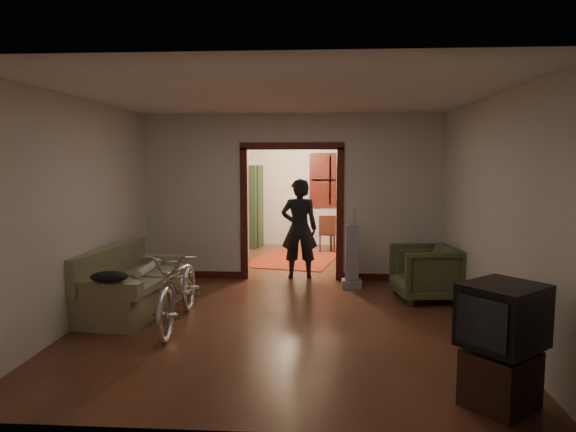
# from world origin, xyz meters

# --- Properties ---
(floor) EXTENTS (5.00, 8.50, 0.01)m
(floor) POSITION_xyz_m (0.00, 0.00, 0.00)
(floor) COLOR #3E1F14
(floor) RESTS_ON ground
(ceiling) EXTENTS (5.00, 8.50, 0.01)m
(ceiling) POSITION_xyz_m (0.00, 0.00, 2.80)
(ceiling) COLOR white
(ceiling) RESTS_ON floor
(wall_back) EXTENTS (5.00, 0.02, 2.80)m
(wall_back) POSITION_xyz_m (0.00, 4.25, 1.40)
(wall_back) COLOR beige
(wall_back) RESTS_ON floor
(wall_left) EXTENTS (0.02, 8.50, 2.80)m
(wall_left) POSITION_xyz_m (-2.50, 0.00, 1.40)
(wall_left) COLOR beige
(wall_left) RESTS_ON floor
(wall_right) EXTENTS (0.02, 8.50, 2.80)m
(wall_right) POSITION_xyz_m (2.50, 0.00, 1.40)
(wall_right) COLOR beige
(wall_right) RESTS_ON floor
(partition_wall) EXTENTS (5.00, 0.14, 2.80)m
(partition_wall) POSITION_xyz_m (0.00, 0.75, 1.40)
(partition_wall) COLOR beige
(partition_wall) RESTS_ON floor
(door_casing) EXTENTS (1.74, 0.20, 2.32)m
(door_casing) POSITION_xyz_m (0.00, 0.75, 1.10)
(door_casing) COLOR #3E130E
(door_casing) RESTS_ON floor
(far_window) EXTENTS (0.98, 0.06, 1.28)m
(far_window) POSITION_xyz_m (0.70, 4.21, 1.55)
(far_window) COLOR black
(far_window) RESTS_ON wall_back
(chandelier) EXTENTS (0.24, 0.24, 0.24)m
(chandelier) POSITION_xyz_m (0.00, 2.50, 2.35)
(chandelier) COLOR #FFE0A5
(chandelier) RESTS_ON ceiling
(light_switch) EXTENTS (0.08, 0.01, 0.12)m
(light_switch) POSITION_xyz_m (1.05, 0.68, 1.25)
(light_switch) COLOR silver
(light_switch) RESTS_ON partition_wall
(sofa) EXTENTS (1.05, 1.97, 0.87)m
(sofa) POSITION_xyz_m (-2.03, -1.25, 0.43)
(sofa) COLOR #6C6D49
(sofa) RESTS_ON floor
(rolled_paper) EXTENTS (0.11, 0.86, 0.11)m
(rolled_paper) POSITION_xyz_m (-1.93, -0.95, 0.53)
(rolled_paper) COLOR beige
(rolled_paper) RESTS_ON sofa
(jacket) EXTENTS (0.44, 0.33, 0.13)m
(jacket) POSITION_xyz_m (-1.98, -2.16, 0.68)
(jacket) COLOR black
(jacket) RESTS_ON sofa
(bicycle) EXTENTS (0.72, 1.86, 0.96)m
(bicycle) POSITION_xyz_m (-1.26, -1.79, 0.48)
(bicycle) COLOR silver
(bicycle) RESTS_ON floor
(armchair) EXTENTS (0.98, 0.96, 0.80)m
(armchair) POSITION_xyz_m (2.01, -0.44, 0.40)
(armchair) COLOR #47532F
(armchair) RESTS_ON floor
(tv_stand) EXTENTS (0.71, 0.70, 0.48)m
(tv_stand) POSITION_xyz_m (1.98, -3.71, 0.24)
(tv_stand) COLOR black
(tv_stand) RESTS_ON floor
(crt_tv) EXTENTS (0.81, 0.80, 0.52)m
(crt_tv) POSITION_xyz_m (1.98, -3.71, 0.78)
(crt_tv) COLOR black
(crt_tv) RESTS_ON tv_stand
(vacuum) EXTENTS (0.37, 0.32, 1.02)m
(vacuum) POSITION_xyz_m (0.99, 0.20, 0.51)
(vacuum) COLOR gray
(vacuum) RESTS_ON floor
(person) EXTENTS (0.66, 0.46, 1.72)m
(person) POSITION_xyz_m (0.12, 0.82, 0.86)
(person) COLOR black
(person) RESTS_ON floor
(oriental_rug) EXTENTS (1.95, 2.33, 0.02)m
(oriental_rug) POSITION_xyz_m (-0.05, 2.40, 0.01)
(oriental_rug) COLOR maroon
(oriental_rug) RESTS_ON floor
(locker) EXTENTS (1.05, 0.74, 1.90)m
(locker) POSITION_xyz_m (-1.38, 3.86, 0.95)
(locker) COLOR #1E331F
(locker) RESTS_ON floor
(globe) EXTENTS (0.29, 0.29, 0.29)m
(globe) POSITION_xyz_m (-1.38, 3.86, 1.94)
(globe) COLOR #1E5972
(globe) RESTS_ON locker
(desk) EXTENTS (0.94, 0.58, 0.66)m
(desk) POSITION_xyz_m (1.12, 3.55, 0.33)
(desk) COLOR #331711
(desk) RESTS_ON floor
(desk_chair) EXTENTS (0.40, 0.40, 0.82)m
(desk_chair) POSITION_xyz_m (0.63, 3.33, 0.41)
(desk_chair) COLOR #331711
(desk_chair) RESTS_ON floor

